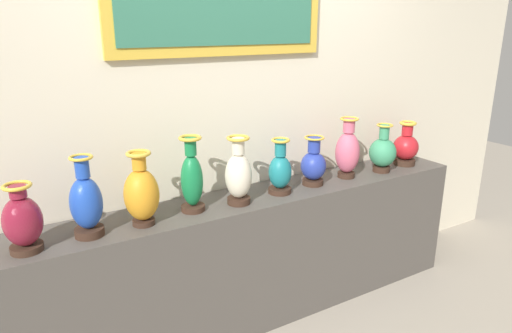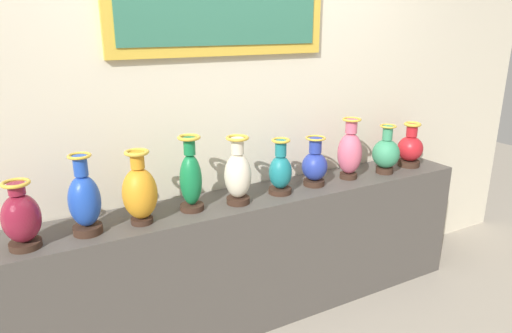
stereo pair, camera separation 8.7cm
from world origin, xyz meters
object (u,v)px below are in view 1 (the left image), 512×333
vase_sapphire (86,203)px  vase_jade (383,152)px  vase_ivory (239,175)px  vase_teal (280,171)px  vase_emerald (192,179)px  vase_cobalt (313,165)px  vase_burgundy (23,221)px  vase_amber (141,193)px  vase_rose (347,151)px  vase_crimson (406,147)px

vase_sapphire → vase_jade: 1.99m
vase_ivory → vase_teal: vase_ivory is taller
vase_sapphire → vase_emerald: (0.57, 0.03, 0.02)m
vase_cobalt → vase_burgundy: bearing=-178.3°
vase_sapphire → vase_jade: bearing=-0.0°
vase_amber → vase_rose: size_ratio=0.96×
vase_amber → vase_emerald: bearing=7.4°
vase_sapphire → vase_amber: (0.27, -0.01, 0.00)m
vase_sapphire → vase_cobalt: bearing=1.3°
vase_amber → vase_emerald: (0.30, 0.04, 0.01)m
vase_amber → vase_ivory: size_ratio=0.99×
vase_rose → vase_crimson: bearing=0.0°
vase_rose → vase_crimson: vase_rose is taller
vase_amber → vase_cobalt: size_ratio=1.23×
vase_teal → vase_rose: vase_rose is taller
vase_rose → vase_jade: size_ratio=1.21×
vase_jade → vase_teal: bearing=178.9°
vase_teal → vase_rose: 0.56m
vase_amber → vase_teal: bearing=1.5°
vase_teal → vase_rose: (0.56, 0.02, 0.04)m
vase_ivory → vase_cobalt: (0.57, 0.04, -0.04)m
vase_sapphire → vase_amber: bearing=-1.8°
vase_sapphire → vase_burgundy: bearing=-176.1°
vase_emerald → vase_crimson: (1.70, 0.00, -0.05)m
vase_ivory → vase_teal: (0.30, 0.02, -0.03)m
vase_amber → vase_emerald: size_ratio=0.92×
vase_amber → vase_ivory: (0.57, 0.00, 0.00)m
vase_ivory → vase_rose: size_ratio=0.97×
vase_teal → vase_cobalt: (0.27, 0.02, -0.01)m
vase_burgundy → vase_teal: vase_teal is taller
vase_emerald → vase_ivory: vase_emerald is taller
vase_amber → vase_rose: bearing=1.7°
vase_amber → vase_jade: 1.72m
vase_burgundy → vase_sapphire: size_ratio=0.80×
vase_ivory → vase_jade: (1.15, 0.01, -0.03)m
vase_rose → vase_burgundy: bearing=-178.5°
vase_teal → vase_crimson: vase_teal is taller
vase_sapphire → vase_teal: bearing=0.7°
vase_emerald → vase_amber: bearing=-172.6°
vase_amber → vase_sapphire: bearing=178.2°
vase_burgundy → vase_sapphire: vase_sapphire is taller
vase_teal → vase_rose: bearing=1.9°
vase_burgundy → vase_crimson: size_ratio=1.01×
vase_ivory → vase_emerald: bearing=172.4°
vase_crimson → vase_ivory: bearing=-178.4°
vase_sapphire → vase_amber: size_ratio=1.04×
vase_ivory → vase_jade: bearing=0.3°
vase_burgundy → vase_sapphire: (0.28, 0.02, 0.02)m
vase_cobalt → vase_jade: size_ratio=0.94×
vase_jade → vase_amber: bearing=-179.7°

